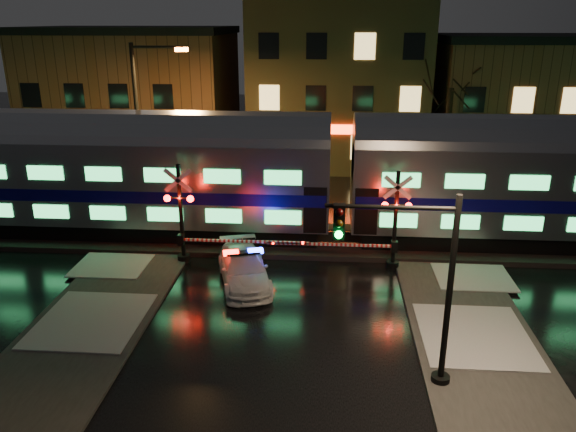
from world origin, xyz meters
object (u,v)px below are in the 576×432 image
at_px(police_car, 244,269).
at_px(crossing_signal_left, 189,224).
at_px(crossing_signal_right, 386,230).
at_px(streetlight, 143,118).
at_px(traffic_light, 416,289).

xyz_separation_m(police_car, crossing_signal_left, (-2.58, 1.81, 1.16)).
bearing_deg(crossing_signal_right, streetlight, 151.16).
relative_size(police_car, streetlight, 0.53).
distance_m(traffic_light, streetlight, 19.14).
relative_size(crossing_signal_right, traffic_light, 1.04).
bearing_deg(crossing_signal_left, police_car, -35.11).
xyz_separation_m(traffic_light, streetlight, (-12.19, 14.60, 2.08)).
xyz_separation_m(crossing_signal_left, traffic_light, (8.31, -7.92, 1.24)).
height_order(police_car, traffic_light, traffic_light).
bearing_deg(crossing_signal_left, traffic_light, -43.61).
height_order(crossing_signal_right, crossing_signal_left, crossing_signal_left).
height_order(police_car, crossing_signal_right, crossing_signal_right).
xyz_separation_m(police_car, crossing_signal_right, (5.69, 1.81, 1.11)).
bearing_deg(traffic_light, crossing_signal_left, 128.88).
distance_m(police_car, traffic_light, 8.71).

